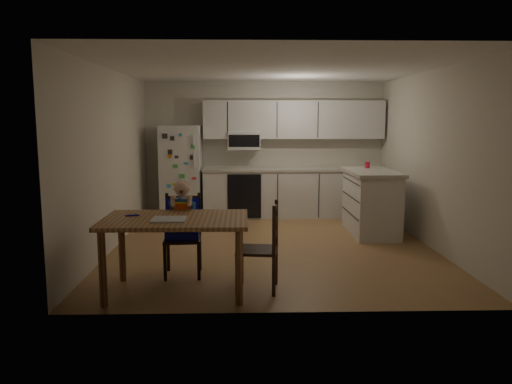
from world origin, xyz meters
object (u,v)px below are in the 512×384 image
Objects in this scene: refrigerator at (181,172)px; chair_side at (266,241)px; kitchen_island at (371,202)px; dining_table at (176,228)px; red_cup at (367,165)px; chair_booster at (183,218)px.

chair_side is at bearing -71.15° from refrigerator.
refrigerator is at bearing 156.34° from kitchen_island.
dining_table is at bearing -135.81° from kitchen_island.
chair_side is (-1.80, -2.63, 0.03)m from kitchen_island.
red_cup is at bearing 156.55° from chair_side.
kitchen_island is 13.54× the size of red_cup.
chair_booster is at bearing 90.21° from dining_table.
chair_side is at bearing -120.93° from red_cup.
red_cup is at bearing -16.73° from refrigerator.
red_cup reaches higher than kitchen_island.
kitchen_island is 3.18m from chair_side.
dining_table is (0.43, -4.05, -0.16)m from refrigerator.
dining_table is 0.62m from chair_booster.
red_cup is at bearing 85.57° from kitchen_island.
refrigerator reaches higher than chair_side.
dining_table is 1.34× the size of chair_booster.
refrigerator is at bearing 163.27° from red_cup.
chair_side reaches higher than dining_table.
refrigerator is 4.25m from chair_side.
red_cup reaches higher than dining_table.
refrigerator is at bearing -153.67° from chair_side.
chair_booster is at bearing -113.97° from chair_side.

